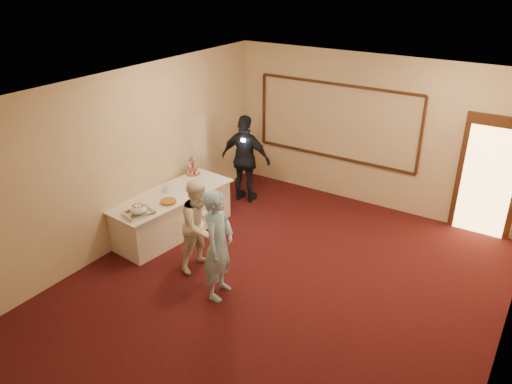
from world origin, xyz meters
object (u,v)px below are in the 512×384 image
tart (168,202)px  woman (200,225)px  plate_stack_a (168,188)px  buffet_table (172,213)px  cupcake_stand (192,167)px  guest (246,159)px  pavlova_tray (139,211)px  man (218,245)px  plate_stack_b (192,185)px

tart → woman: size_ratio=0.20×
plate_stack_a → buffet_table: bearing=-27.4°
cupcake_stand → guest: 1.12m
cupcake_stand → guest: (0.61, 0.93, -0.01)m
pavlova_tray → man: 1.73m
cupcake_stand → tart: 1.32m
cupcake_stand → tart: (0.47, -1.23, -0.11)m
cupcake_stand → tart: cupcake_stand is taller
guest → plate_stack_a: bearing=67.2°
plate_stack_b → cupcake_stand: bearing=128.9°
woman → guest: bearing=26.1°
buffet_table → cupcake_stand: 1.09m
buffet_table → woman: (1.15, -0.60, 0.38)m
cupcake_stand → plate_stack_b: (0.45, -0.55, -0.06)m
plate_stack_b → tart: bearing=-87.8°
woman → tart: bearing=80.7°
buffet_table → plate_stack_b: (0.20, 0.37, 0.47)m
pavlova_tray → woman: 1.08m
buffet_table → man: man is taller
woman → plate_stack_a: bearing=70.7°
pavlova_tray → guest: guest is taller
pavlova_tray → buffet_table: bearing=96.9°
plate_stack_a → plate_stack_b: size_ratio=0.85×
cupcake_stand → plate_stack_a: size_ratio=2.31×
cupcake_stand → plate_stack_a: (0.14, -0.86, -0.07)m
pavlova_tray → guest: 2.75m
pavlova_tray → man: man is taller
plate_stack_b → woman: bearing=-45.6°
pavlova_tray → plate_stack_a: pavlova_tray is taller
plate_stack_a → guest: bearing=75.3°
cupcake_stand → man: size_ratio=0.24×
buffet_table → cupcake_stand: bearing=104.9°
pavlova_tray → guest: size_ratio=0.30×
buffet_table → plate_stack_a: (-0.11, 0.06, 0.46)m
pavlova_tray → plate_stack_b: size_ratio=2.68×
buffet_table → guest: bearing=78.9°
buffet_table → pavlova_tray: pavlova_tray is taller
pavlova_tray → cupcake_stand: (-0.35, 1.81, 0.07)m
buffet_table → woman: bearing=-27.7°
tart → plate_stack_a: bearing=132.5°
plate_stack_a → plate_stack_b: bearing=45.2°
pavlova_tray → plate_stack_b: bearing=85.7°
woman → guest: (-0.79, 2.46, 0.14)m
buffet_table → plate_stack_a: bearing=152.6°
pavlova_tray → man: bearing=-5.0°
man → guest: (-1.47, 2.89, 0.05)m
cupcake_stand → man: (2.08, -1.96, -0.06)m
buffet_table → man: (1.83, -1.04, 0.46)m
pavlova_tray → woman: (1.04, 0.28, -0.08)m
pavlova_tray → woman: bearing=15.2°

